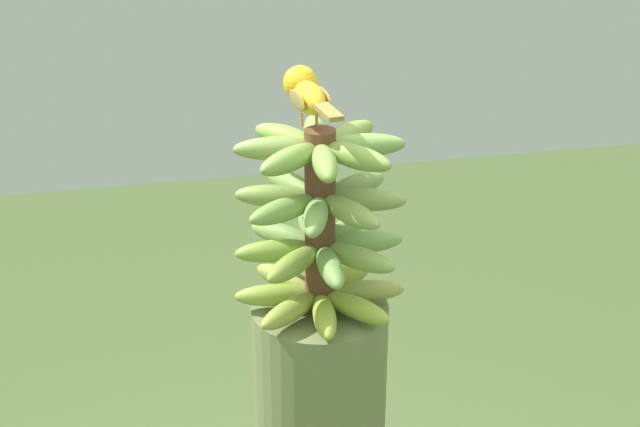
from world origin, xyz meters
name	(u,v)px	position (x,y,z in m)	size (l,w,h in m)	color
banana_bunch	(320,222)	(0.00, 0.00, 1.54)	(0.31, 0.31, 0.34)	brown
perched_bird	(306,92)	(-0.02, 0.04, 1.77)	(0.07, 0.23, 0.09)	#C68933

